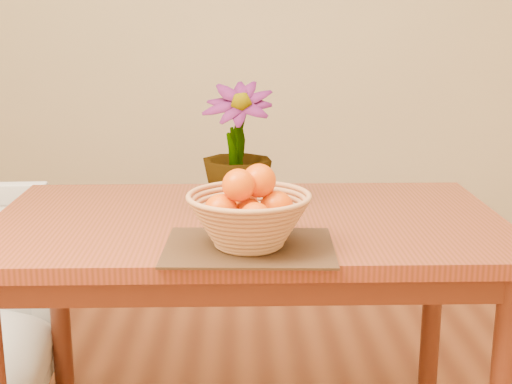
{
  "coord_description": "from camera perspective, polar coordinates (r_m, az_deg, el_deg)",
  "views": [
    {
      "loc": [
        -0.03,
        -1.58,
        1.29
      ],
      "look_at": [
        0.02,
        0.09,
        0.87
      ],
      "focal_mm": 50.0,
      "sensor_mm": 36.0,
      "label": 1
    }
  ],
  "objects": [
    {
      "name": "wall_back",
      "position": [
        3.84,
        -1.08,
        14.87
      ],
      "size": [
        4.0,
        0.02,
        2.7
      ],
      "primitive_type": "cube",
      "color": "beige",
      "rests_on": "floor"
    },
    {
      "name": "table",
      "position": [
        1.99,
        -0.63,
        -4.44
      ],
      "size": [
        1.4,
        0.8,
        0.75
      ],
      "color": "maroon",
      "rests_on": "floor"
    },
    {
      "name": "placemat",
      "position": [
        1.7,
        -0.56,
        -4.44
      ],
      "size": [
        0.41,
        0.32,
        0.01
      ],
      "primitive_type": "cube",
      "rotation": [
        0.0,
        0.0,
        -0.04
      ],
      "color": "#3D2516",
      "rests_on": "table"
    },
    {
      "name": "wicker_basket",
      "position": [
        1.68,
        -0.56,
        -2.41
      ],
      "size": [
        0.3,
        0.3,
        0.12
      ],
      "color": "#BD7F4F",
      "rests_on": "placemat"
    },
    {
      "name": "orange_pile",
      "position": [
        1.67,
        -0.55,
        -0.78
      ],
      "size": [
        0.21,
        0.2,
        0.15
      ],
      "rotation": [
        0.0,
        0.0,
        -0.41
      ],
      "color": "#E34703",
      "rests_on": "wicker_basket"
    },
    {
      "name": "potted_plant",
      "position": [
        2.0,
        -1.53,
        3.6
      ],
      "size": [
        0.23,
        0.23,
        0.36
      ],
      "primitive_type": "imported",
      "rotation": [
        0.0,
        0.0,
        -0.15
      ],
      "color": "#174413",
      "rests_on": "table"
    }
  ]
}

